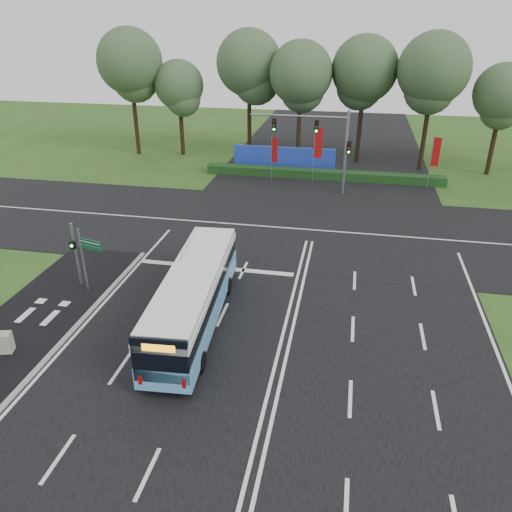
{
  "coord_description": "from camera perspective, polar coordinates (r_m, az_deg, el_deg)",
  "views": [
    {
      "loc": [
        2.55,
        -20.91,
        13.99
      ],
      "look_at": [
        -1.93,
        2.0,
        2.57
      ],
      "focal_mm": 35.0,
      "sensor_mm": 36.0,
      "label": 1
    }
  ],
  "objects": [
    {
      "name": "ground",
      "position": [
        25.29,
        3.46,
        -7.57
      ],
      "size": [
        120.0,
        120.0,
        0.0
      ],
      "primitive_type": "plane",
      "color": "#27511B",
      "rests_on": "ground"
    },
    {
      "name": "road_main",
      "position": [
        25.28,
        3.46,
        -7.54
      ],
      "size": [
        20.0,
        120.0,
        0.04
      ],
      "primitive_type": "cube",
      "color": "black",
      "rests_on": "ground"
    },
    {
      "name": "road_cross",
      "position": [
        35.84,
        6.12,
        2.98
      ],
      "size": [
        120.0,
        14.0,
        0.05
      ],
      "primitive_type": "cube",
      "color": "black",
      "rests_on": "ground"
    },
    {
      "name": "bike_path",
      "position": [
        27.24,
        -24.8,
        -7.48
      ],
      "size": [
        5.0,
        18.0,
        0.06
      ],
      "primitive_type": "cube",
      "color": "black",
      "rests_on": "ground"
    },
    {
      "name": "kerb_strip",
      "position": [
        25.98,
        -20.43,
        -8.24
      ],
      "size": [
        0.25,
        18.0,
        0.12
      ],
      "primitive_type": "cube",
      "color": "gray",
      "rests_on": "ground"
    },
    {
      "name": "city_bus",
      "position": [
        24.43,
        -7.09,
        -4.59
      ],
      "size": [
        3.11,
        11.3,
        3.2
      ],
      "rotation": [
        0.0,
        0.0,
        0.07
      ],
      "color": "#5BA1D3",
      "rests_on": "ground"
    },
    {
      "name": "pedestrian_signal",
      "position": [
        29.2,
        -19.94,
        0.35
      ],
      "size": [
        0.34,
        0.43,
        3.82
      ],
      "rotation": [
        0.0,
        0.0,
        -0.23
      ],
      "color": "gray",
      "rests_on": "ground"
    },
    {
      "name": "street_sign",
      "position": [
        28.18,
        -18.8,
        0.29
      ],
      "size": [
        1.44,
        0.43,
        3.77
      ],
      "rotation": [
        0.0,
        0.0,
        -0.24
      ],
      "color": "gray",
      "rests_on": "ground"
    },
    {
      "name": "utility_cabinet",
      "position": [
        25.61,
        -26.76,
        -8.87
      ],
      "size": [
        0.73,
        0.66,
        1.03
      ],
      "primitive_type": "cube",
      "rotation": [
        0.0,
        0.0,
        0.28
      ],
      "color": "#A49D84",
      "rests_on": "ground"
    },
    {
      "name": "banner_flag_left",
      "position": [
        45.53,
        2.06,
        11.73
      ],
      "size": [
        0.59,
        0.24,
        4.15
      ],
      "rotation": [
        0.0,
        0.0,
        -0.33
      ],
      "color": "gray",
      "rests_on": "ground"
    },
    {
      "name": "banner_flag_mid",
      "position": [
        45.77,
        6.99,
        12.33
      ],
      "size": [
        0.74,
        0.09,
        5.04
      ],
      "rotation": [
        0.0,
        0.0,
        -0.05
      ],
      "color": "gray",
      "rests_on": "ground"
    },
    {
      "name": "banner_flag_right",
      "position": [
        46.05,
        19.73,
        10.79
      ],
      "size": [
        0.68,
        0.16,
        4.64
      ],
      "rotation": [
        0.0,
        0.0,
        -0.15
      ],
      "color": "gray",
      "rests_on": "ground"
    },
    {
      "name": "traffic_light_gantry",
      "position": [
        42.51,
        7.84,
        13.16
      ],
      "size": [
        8.41,
        0.28,
        7.0
      ],
      "color": "gray",
      "rests_on": "ground"
    },
    {
      "name": "hedge",
      "position": [
        47.47,
        7.62,
        9.21
      ],
      "size": [
        22.0,
        1.2,
        0.8
      ],
      "primitive_type": "cube",
      "color": "#163714",
      "rests_on": "ground"
    },
    {
      "name": "blue_hoarding",
      "position": [
        50.04,
        3.23,
        11.1
      ],
      "size": [
        10.0,
        0.3,
        2.2
      ],
      "primitive_type": "cube",
      "color": "#213DB3",
      "rests_on": "ground"
    },
    {
      "name": "eucalyptus_row",
      "position": [
        51.49,
        8.18,
        20.16
      ],
      "size": [
        47.46,
        8.74,
        12.86
      ],
      "color": "black",
      "rests_on": "ground"
    }
  ]
}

